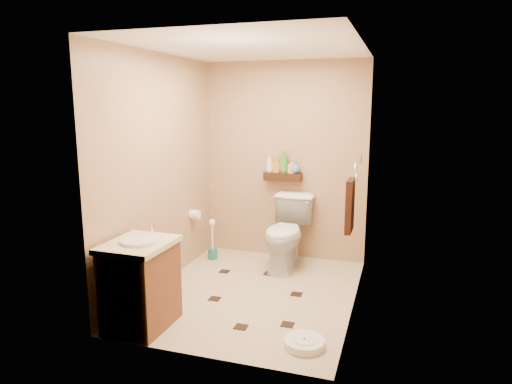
% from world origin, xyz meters
% --- Properties ---
extents(ground, '(2.50, 2.50, 0.00)m').
position_xyz_m(ground, '(0.00, 0.00, 0.00)').
color(ground, beige).
rests_on(ground, ground).
extents(wall_back, '(2.00, 0.04, 2.40)m').
position_xyz_m(wall_back, '(0.00, 1.25, 1.20)').
color(wall_back, tan).
rests_on(wall_back, ground).
extents(wall_front, '(2.00, 0.04, 2.40)m').
position_xyz_m(wall_front, '(0.00, -1.25, 1.20)').
color(wall_front, tan).
rests_on(wall_front, ground).
extents(wall_left, '(0.04, 2.50, 2.40)m').
position_xyz_m(wall_left, '(-1.00, 0.00, 1.20)').
color(wall_left, tan).
rests_on(wall_left, ground).
extents(wall_right, '(0.04, 2.50, 2.40)m').
position_xyz_m(wall_right, '(1.00, 0.00, 1.20)').
color(wall_right, tan).
rests_on(wall_right, ground).
extents(ceiling, '(2.00, 2.50, 0.02)m').
position_xyz_m(ceiling, '(0.00, 0.00, 2.40)').
color(ceiling, white).
rests_on(ceiling, wall_back).
extents(wall_shelf, '(0.46, 0.14, 0.10)m').
position_xyz_m(wall_shelf, '(0.00, 1.17, 1.02)').
color(wall_shelf, '#33170D').
rests_on(wall_shelf, wall_back).
extents(floor_accents, '(1.11, 1.39, 0.01)m').
position_xyz_m(floor_accents, '(0.04, -0.07, 0.00)').
color(floor_accents, black).
rests_on(floor_accents, ground).
extents(toilet, '(0.50, 0.84, 0.84)m').
position_xyz_m(toilet, '(0.14, 0.83, 0.42)').
color(toilet, white).
rests_on(toilet, ground).
extents(vanity, '(0.52, 0.63, 0.87)m').
position_xyz_m(vanity, '(-0.70, -0.95, 0.39)').
color(vanity, brown).
rests_on(vanity, ground).
extents(bathroom_scale, '(0.41, 0.41, 0.07)m').
position_xyz_m(bathroom_scale, '(0.71, -0.87, 0.03)').
color(bathroom_scale, white).
rests_on(bathroom_scale, ground).
extents(toilet_brush, '(0.12, 0.12, 0.51)m').
position_xyz_m(toilet_brush, '(-0.80, 0.84, 0.18)').
color(toilet_brush, '#1B6F6B').
rests_on(toilet_brush, ground).
extents(towel_ring, '(0.12, 0.30, 0.76)m').
position_xyz_m(towel_ring, '(0.91, 0.25, 0.95)').
color(towel_ring, silver).
rests_on(towel_ring, wall_right).
extents(toilet_paper, '(0.12, 0.11, 0.12)m').
position_xyz_m(toilet_paper, '(-0.94, 0.65, 0.60)').
color(toilet_paper, white).
rests_on(toilet_paper, wall_left).
extents(bottle_a, '(0.12, 0.12, 0.23)m').
position_xyz_m(bottle_a, '(-0.17, 1.17, 1.18)').
color(bottle_a, silver).
rests_on(bottle_a, wall_shelf).
extents(bottle_b, '(0.11, 0.11, 0.18)m').
position_xyz_m(bottle_b, '(-0.09, 1.17, 1.16)').
color(bottle_b, orange).
rests_on(bottle_b, wall_shelf).
extents(bottle_c, '(0.15, 0.15, 0.14)m').
position_xyz_m(bottle_c, '(0.00, 1.17, 1.14)').
color(bottle_c, red).
rests_on(bottle_c, wall_shelf).
extents(bottle_d, '(0.12, 0.12, 0.28)m').
position_xyz_m(bottle_d, '(0.01, 1.17, 1.21)').
color(bottle_d, '#358A2E').
rests_on(bottle_d, wall_shelf).
extents(bottle_e, '(0.10, 0.09, 0.17)m').
position_xyz_m(bottle_e, '(0.11, 1.17, 1.16)').
color(bottle_e, '#FC9D54').
rests_on(bottle_e, wall_shelf).
extents(bottle_f, '(0.16, 0.16, 0.16)m').
position_xyz_m(bottle_f, '(0.15, 1.17, 1.15)').
color(bottle_f, '#5084C9').
rests_on(bottle_f, wall_shelf).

